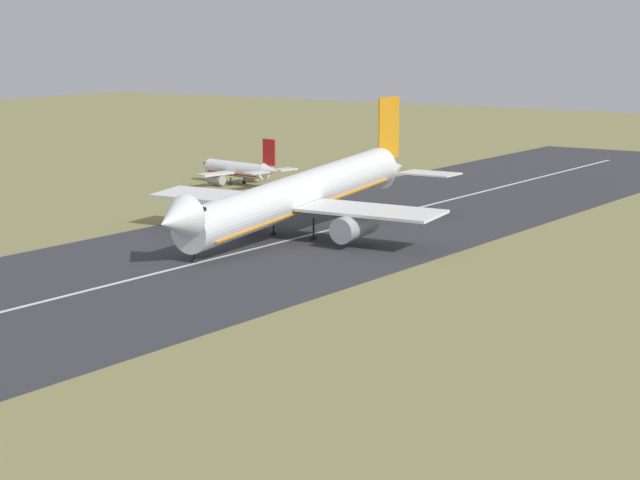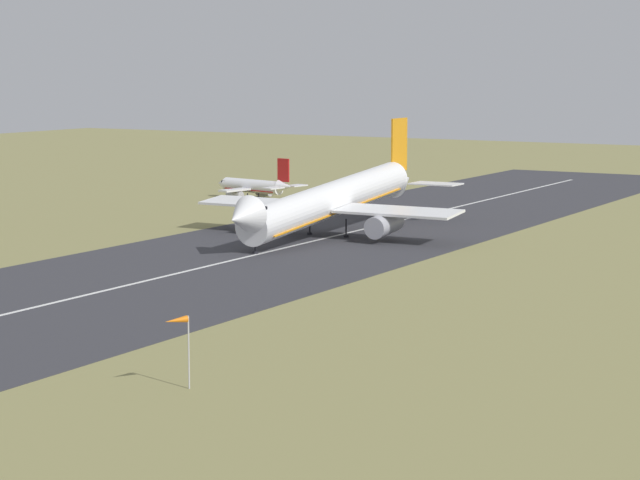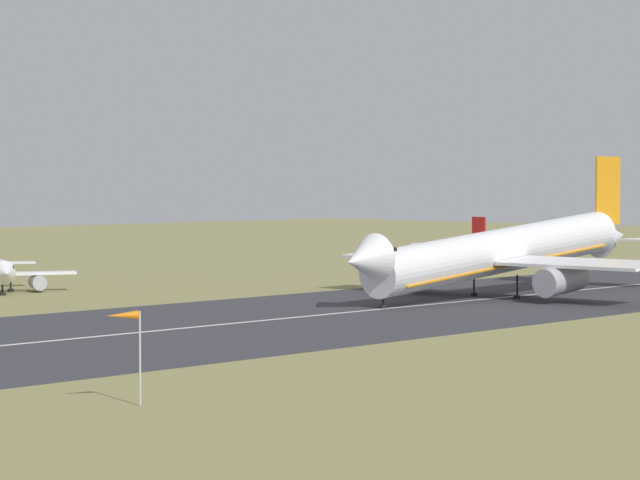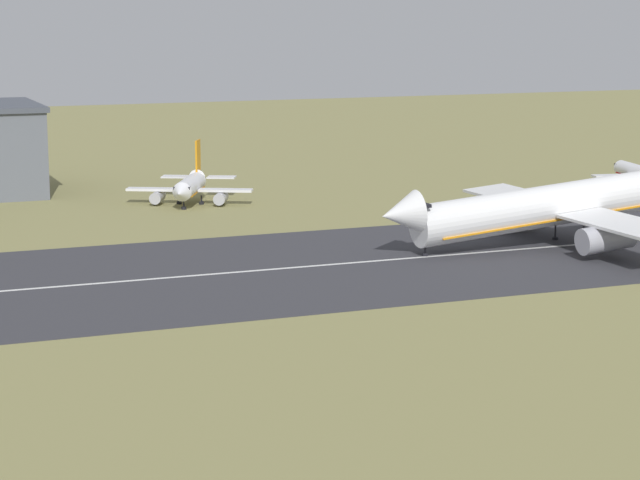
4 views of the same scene
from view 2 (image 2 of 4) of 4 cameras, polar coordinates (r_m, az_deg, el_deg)
The scene contains 6 objects.
ground_plane at distance 111.32m, azimuth 8.82°, elevation -6.46°, with size 669.12×669.12×0.00m, color olive.
runway_strip at distance 143.83m, azimuth -14.17°, elevation -3.32°, with size 429.12×47.14×0.06m, color #333338.
runway_centreline at distance 143.83m, azimuth -14.17°, elevation -3.30°, with size 386.20×0.70×0.01m, color silver.
airplane_landing at distance 203.45m, azimuth 0.48°, elevation 1.79°, with size 60.07×45.75×18.30m.
airplane_parked_centre at distance 259.84m, azimuth -3.05°, elevation 2.45°, with size 17.24×21.55×8.97m.
windsock_pole at distance 106.74m, azimuth -6.53°, elevation -3.87°, with size 2.36×1.35×6.45m.
Camera 2 is at (-100.67, 21.48, 27.50)m, focal length 70.00 mm.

